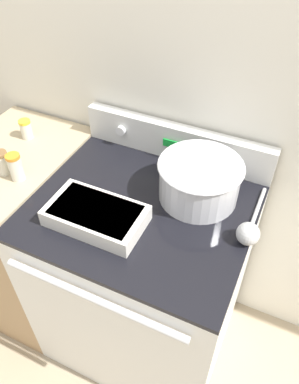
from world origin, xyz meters
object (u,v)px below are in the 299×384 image
at_px(casserole_dish, 96,215).
at_px(ladle, 249,231).
at_px(spice_jar_yellow_cap, 26,129).
at_px(mixing_bowl, 199,179).
at_px(spice_jar_brown_cap, 2,163).
at_px(spice_jar_orange_cap, 16,167).

height_order(casserole_dish, ladle, ladle).
bearing_deg(ladle, spice_jar_yellow_cap, 171.72).
height_order(mixing_bowl, spice_jar_brown_cap, mixing_bowl).
bearing_deg(spice_jar_orange_cap, ladle, 5.85).
relative_size(ladle, spice_jar_orange_cap, 2.77).
bearing_deg(casserole_dish, ladle, 16.76).
height_order(mixing_bowl, ladle, mixing_bowl).
distance_m(casserole_dish, spice_jar_orange_cap, 0.38).
distance_m(casserole_dish, ladle, 0.51).
height_order(casserole_dish, spice_jar_orange_cap, spice_jar_orange_cap).
bearing_deg(ladle, casserole_dish, -163.24).
height_order(mixing_bowl, casserole_dish, mixing_bowl).
distance_m(ladle, spice_jar_yellow_cap, 1.02).
bearing_deg(spice_jar_orange_cap, mixing_bowl, 17.85).
height_order(spice_jar_orange_cap, spice_jar_yellow_cap, spice_jar_orange_cap).
bearing_deg(casserole_dish, spice_jar_orange_cap, 171.38).
relative_size(mixing_bowl, spice_jar_yellow_cap, 3.55).
distance_m(mixing_bowl, spice_jar_yellow_cap, 0.79).
relative_size(casserole_dish, spice_jar_orange_cap, 2.96).
bearing_deg(casserole_dish, spice_jar_brown_cap, 171.92).
height_order(ladle, spice_jar_brown_cap, spice_jar_brown_cap).
height_order(ladle, spice_jar_orange_cap, spice_jar_orange_cap).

